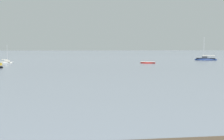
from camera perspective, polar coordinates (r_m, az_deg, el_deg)
The scene contains 3 objects.
sailboat_moored_0 at distance 89.45m, azimuth -18.17°, elevation 1.24°, with size 4.47×4.24×5.27m.
rowboat_moored_0 at distance 86.27m, azimuth 6.34°, elevation 1.29°, with size 4.37×2.80×0.65m.
sailboat_moored_1 at distance 110.47m, azimuth 16.23°, elevation 1.84°, with size 7.46×4.69×8.01m.
Camera 1 is at (-19.32, -24.40, 4.30)m, focal length 51.74 mm.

